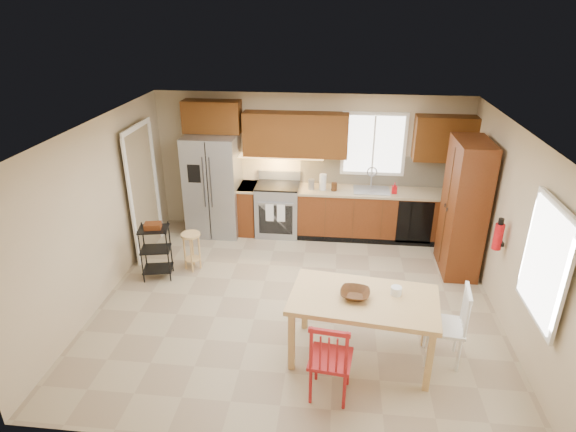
# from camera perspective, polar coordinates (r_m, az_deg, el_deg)

# --- Properties ---
(floor) EXTENTS (5.50, 5.50, 0.00)m
(floor) POSITION_cam_1_polar(r_m,az_deg,el_deg) (6.98, 1.06, -10.06)
(floor) COLOR tan
(floor) RESTS_ON ground
(ceiling) EXTENTS (5.50, 5.00, 0.02)m
(ceiling) POSITION_cam_1_polar(r_m,az_deg,el_deg) (5.94, 1.25, 10.28)
(ceiling) COLOR silver
(ceiling) RESTS_ON ground
(wall_back) EXTENTS (5.50, 0.02, 2.50)m
(wall_back) POSITION_cam_1_polar(r_m,az_deg,el_deg) (8.69, 2.63, 6.20)
(wall_back) COLOR #CCB793
(wall_back) RESTS_ON ground
(wall_front) EXTENTS (5.50, 0.02, 2.50)m
(wall_front) POSITION_cam_1_polar(r_m,az_deg,el_deg) (4.24, -1.98, -15.00)
(wall_front) COLOR #CCB793
(wall_front) RESTS_ON ground
(wall_left) EXTENTS (0.02, 5.00, 2.50)m
(wall_left) POSITION_cam_1_polar(r_m,az_deg,el_deg) (7.12, -21.47, 0.34)
(wall_left) COLOR #CCB793
(wall_left) RESTS_ON ground
(wall_right) EXTENTS (0.02, 5.00, 2.50)m
(wall_right) POSITION_cam_1_polar(r_m,az_deg,el_deg) (6.73, 25.17, -1.70)
(wall_right) COLOR #CCB793
(wall_right) RESTS_ON ground
(refrigerator) EXTENTS (0.92, 0.75, 1.82)m
(refrigerator) POSITION_cam_1_polar(r_m,az_deg,el_deg) (8.71, -8.83, 3.62)
(refrigerator) COLOR gray
(refrigerator) RESTS_ON floor
(range_stove) EXTENTS (0.76, 0.63, 0.92)m
(range_stove) POSITION_cam_1_polar(r_m,az_deg,el_deg) (8.72, -1.21, 0.75)
(range_stove) COLOR gray
(range_stove) RESTS_ON floor
(base_cabinet_narrow) EXTENTS (0.30, 0.60, 0.90)m
(base_cabinet_narrow) POSITION_cam_1_polar(r_m,az_deg,el_deg) (8.82, -4.75, 0.88)
(base_cabinet_narrow) COLOR #5E2811
(base_cabinet_narrow) RESTS_ON floor
(base_cabinet_run) EXTENTS (2.92, 0.60, 0.90)m
(base_cabinet_run) POSITION_cam_1_polar(r_m,az_deg,el_deg) (8.71, 10.89, 0.20)
(base_cabinet_run) COLOR #5E2811
(base_cabinet_run) RESTS_ON floor
(dishwasher) EXTENTS (0.60, 0.02, 0.78)m
(dishwasher) POSITION_cam_1_polar(r_m,az_deg,el_deg) (8.52, 14.77, -0.76)
(dishwasher) COLOR black
(dishwasher) RESTS_ON floor
(backsplash) EXTENTS (2.92, 0.03, 0.55)m
(backsplash) POSITION_cam_1_polar(r_m,az_deg,el_deg) (8.72, 11.14, 5.31)
(backsplash) COLOR beige
(backsplash) RESTS_ON wall_back
(upper_over_fridge) EXTENTS (1.00, 0.35, 0.55)m
(upper_over_fridge) POSITION_cam_1_polar(r_m,az_deg,el_deg) (8.56, -9.00, 11.57)
(upper_over_fridge) COLOR #592E0E
(upper_over_fridge) RESTS_ON wall_back
(upper_left_block) EXTENTS (1.80, 0.35, 0.75)m
(upper_left_block) POSITION_cam_1_polar(r_m,az_deg,el_deg) (8.38, 0.89, 9.64)
(upper_left_block) COLOR #592E0E
(upper_left_block) RESTS_ON wall_back
(upper_right_block) EXTENTS (1.00, 0.35, 0.75)m
(upper_right_block) POSITION_cam_1_polar(r_m,az_deg,el_deg) (8.53, 18.07, 8.72)
(upper_right_block) COLOR #592E0E
(upper_right_block) RESTS_ON wall_back
(window_back) EXTENTS (1.12, 0.04, 1.12)m
(window_back) POSITION_cam_1_polar(r_m,az_deg,el_deg) (8.56, 10.12, 8.38)
(window_back) COLOR white
(window_back) RESTS_ON wall_back
(sink) EXTENTS (0.62, 0.46, 0.16)m
(sink) POSITION_cam_1_polar(r_m,az_deg,el_deg) (8.54, 9.83, 2.77)
(sink) COLOR gray
(sink) RESTS_ON base_cabinet_run
(undercab_glow) EXTENTS (1.60, 0.30, 0.01)m
(undercab_glow) POSITION_cam_1_polar(r_m,az_deg,el_deg) (8.49, -1.17, 7.07)
(undercab_glow) COLOR #FFBF66
(undercab_glow) RESTS_ON wall_back
(soap_bottle) EXTENTS (0.09, 0.09, 0.19)m
(soap_bottle) POSITION_cam_1_polar(r_m,az_deg,el_deg) (8.44, 12.51, 3.25)
(soap_bottle) COLOR #B70C12
(soap_bottle) RESTS_ON base_cabinet_run
(paper_towel) EXTENTS (0.12, 0.12, 0.28)m
(paper_towel) POSITION_cam_1_polar(r_m,az_deg,el_deg) (8.41, 4.15, 4.05)
(paper_towel) COLOR white
(paper_towel) RESTS_ON base_cabinet_run
(canister_steel) EXTENTS (0.11, 0.11, 0.18)m
(canister_steel) POSITION_cam_1_polar(r_m,az_deg,el_deg) (8.44, 2.78, 3.78)
(canister_steel) COLOR gray
(canister_steel) RESTS_ON base_cabinet_run
(canister_wood) EXTENTS (0.10, 0.10, 0.14)m
(canister_wood) POSITION_cam_1_polar(r_m,az_deg,el_deg) (8.41, 5.49, 3.47)
(canister_wood) COLOR #4A2713
(canister_wood) RESTS_ON base_cabinet_run
(pantry) EXTENTS (0.50, 0.95, 2.10)m
(pantry) POSITION_cam_1_polar(r_m,az_deg,el_deg) (7.77, 20.13, 0.89)
(pantry) COLOR #5E2811
(pantry) RESTS_ON floor
(fire_extinguisher) EXTENTS (0.12, 0.12, 0.36)m
(fire_extinguisher) POSITION_cam_1_polar(r_m,az_deg,el_deg) (6.88, 23.65, -2.25)
(fire_extinguisher) COLOR #B70C12
(fire_extinguisher) RESTS_ON wall_right
(window_right) EXTENTS (0.04, 1.02, 1.32)m
(window_right) POSITION_cam_1_polar(r_m,az_deg,el_deg) (5.66, 28.22, -4.89)
(window_right) COLOR white
(window_right) RESTS_ON wall_right
(doorway) EXTENTS (0.04, 0.95, 2.10)m
(doorway) POSITION_cam_1_polar(r_m,az_deg,el_deg) (8.25, -16.85, 2.68)
(doorway) COLOR #8C7A59
(doorway) RESTS_ON wall_left
(dining_table) EXTENTS (1.78, 1.14, 0.82)m
(dining_table) POSITION_cam_1_polar(r_m,az_deg,el_deg) (5.87, 8.73, -12.98)
(dining_table) COLOR tan
(dining_table) RESTS_ON floor
(chair_red) EXTENTS (0.51, 0.51, 0.98)m
(chair_red) POSITION_cam_1_polar(r_m,az_deg,el_deg) (5.30, 5.08, -16.34)
(chair_red) COLOR #A3191B
(chair_red) RESTS_ON floor
(chair_white) EXTENTS (0.51, 0.51, 0.98)m
(chair_white) POSITION_cam_1_polar(r_m,az_deg,el_deg) (6.00, 18.07, -12.16)
(chair_white) COLOR white
(chair_white) RESTS_ON floor
(table_bowl) EXTENTS (0.38, 0.38, 0.08)m
(table_bowl) POSITION_cam_1_polar(r_m,az_deg,el_deg) (5.62, 7.92, -9.53)
(table_bowl) COLOR #4A2713
(table_bowl) RESTS_ON dining_table
(table_jar) EXTENTS (0.15, 0.15, 0.15)m
(table_jar) POSITION_cam_1_polar(r_m,az_deg,el_deg) (5.74, 12.68, -8.83)
(table_jar) COLOR white
(table_jar) RESTS_ON dining_table
(bar_stool) EXTENTS (0.33, 0.33, 0.62)m
(bar_stool) POSITION_cam_1_polar(r_m,az_deg,el_deg) (7.76, -11.31, -4.12)
(bar_stool) COLOR tan
(bar_stool) RESTS_ON floor
(utility_cart) EXTENTS (0.49, 0.42, 0.87)m
(utility_cart) POSITION_cam_1_polar(r_m,az_deg,el_deg) (7.60, -15.36, -4.13)
(utility_cart) COLOR black
(utility_cart) RESTS_ON floor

